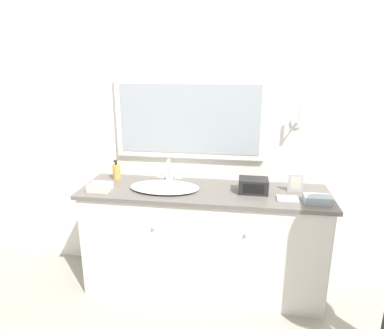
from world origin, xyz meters
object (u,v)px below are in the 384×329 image
object	(u,v)px
soap_bottle	(117,172)
picture_frame	(295,183)
appliance_box	(253,186)
sink_basin	(165,187)

from	to	relation	value
soap_bottle	picture_frame	xyz separation A→B (m)	(1.43, -0.07, 0.00)
appliance_box	picture_frame	world-z (taller)	picture_frame
sink_basin	picture_frame	distance (m)	0.99
appliance_box	picture_frame	size ratio (longest dim) A/B	1.59
appliance_box	soap_bottle	bearing A→B (deg)	173.02
soap_bottle	picture_frame	size ratio (longest dim) A/B	1.24
soap_bottle	appliance_box	bearing A→B (deg)	-6.98
appliance_box	picture_frame	bearing A→B (deg)	11.85
sink_basin	soap_bottle	bearing A→B (deg)	159.76
soap_bottle	picture_frame	bearing A→B (deg)	-2.85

